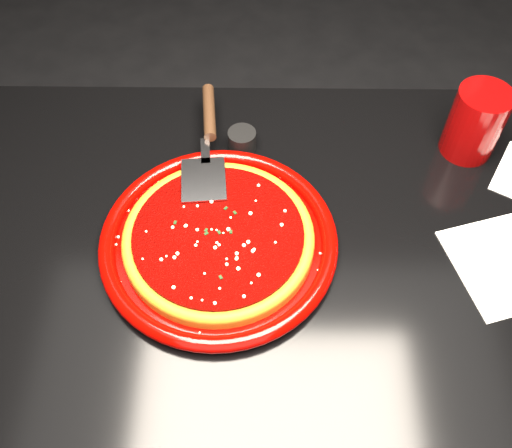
# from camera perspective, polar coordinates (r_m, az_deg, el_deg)

# --- Properties ---
(floor) EXTENTS (4.00, 4.00, 0.01)m
(floor) POSITION_cam_1_polar(r_m,az_deg,el_deg) (1.61, 2.31, -17.61)
(floor) COLOR black
(floor) RESTS_ON ground
(table) EXTENTS (1.20, 0.80, 0.75)m
(table) POSITION_cam_1_polar(r_m,az_deg,el_deg) (1.26, 2.90, -12.30)
(table) COLOR black
(table) RESTS_ON floor
(plate) EXTENTS (0.41, 0.41, 0.03)m
(plate) POSITION_cam_1_polar(r_m,az_deg,el_deg) (0.92, -3.75, -1.69)
(plate) COLOR #780201
(plate) RESTS_ON table
(pizza_crust) EXTENTS (0.33, 0.33, 0.02)m
(pizza_crust) POSITION_cam_1_polar(r_m,az_deg,el_deg) (0.92, -3.76, -1.53)
(pizza_crust) COLOR brown
(pizza_crust) RESTS_ON plate
(pizza_crust_rim) EXTENTS (0.33, 0.33, 0.02)m
(pizza_crust_rim) POSITION_cam_1_polar(r_m,az_deg,el_deg) (0.91, -3.79, -1.26)
(pizza_crust_rim) COLOR brown
(pizza_crust_rim) RESTS_ON plate
(pizza_sauce) EXTENTS (0.29, 0.29, 0.01)m
(pizza_sauce) POSITION_cam_1_polar(r_m,az_deg,el_deg) (0.91, -3.81, -1.07)
(pizza_sauce) COLOR #630200
(pizza_sauce) RESTS_ON plate
(parmesan_dusting) EXTENTS (0.26, 0.26, 0.01)m
(parmesan_dusting) POSITION_cam_1_polar(r_m,az_deg,el_deg) (0.90, -3.83, -0.79)
(parmesan_dusting) COLOR beige
(parmesan_dusting) RESTS_ON plate
(basil_flecks) EXTENTS (0.24, 0.24, 0.00)m
(basil_flecks) POSITION_cam_1_polar(r_m,az_deg,el_deg) (0.90, -3.83, -0.83)
(basil_flecks) COLOR black
(basil_flecks) RESTS_ON plate
(pizza_server) EXTENTS (0.12, 0.32, 0.02)m
(pizza_server) POSITION_cam_1_polar(r_m,az_deg,el_deg) (1.02, -4.86, 8.20)
(pizza_server) COLOR silver
(pizza_server) RESTS_ON plate
(cup) EXTENTS (0.10, 0.10, 0.13)m
(cup) POSITION_cam_1_polar(r_m,az_deg,el_deg) (1.09, 21.08, 9.44)
(cup) COLOR #820404
(cup) RESTS_ON table
(napkin_a) EXTENTS (0.21, 0.21, 0.00)m
(napkin_a) POSITION_cam_1_polar(r_m,az_deg,el_deg) (1.00, 23.92, -3.61)
(napkin_a) COLOR white
(napkin_a) RESTS_ON table
(ramekin) EXTENTS (0.06, 0.06, 0.04)m
(ramekin) POSITION_cam_1_polar(r_m,az_deg,el_deg) (1.05, -1.41, 8.35)
(ramekin) COLOR black
(ramekin) RESTS_ON table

